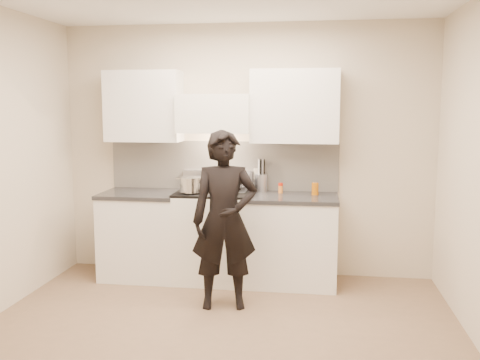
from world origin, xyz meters
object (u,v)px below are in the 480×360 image
object	(u,v)px
stove	(213,235)
counter_right	(292,239)
utensil_crock	(261,181)
wok	(233,180)
person	(225,220)

from	to	relation	value
stove	counter_right	world-z (taller)	stove
counter_right	utensil_crock	world-z (taller)	utensil_crock
counter_right	wok	xyz separation A→B (m)	(-0.63, 0.10, 0.59)
wok	person	distance (m)	0.89
wok	utensil_crock	size ratio (longest dim) A/B	1.22
stove	person	bearing A→B (deg)	-71.45
stove	person	world-z (taller)	person
wok	counter_right	bearing A→B (deg)	-9.08
stove	utensil_crock	distance (m)	0.77
wok	utensil_crock	xyz separation A→B (m)	(0.28, 0.14, -0.02)
stove	wok	xyz separation A→B (m)	(0.20, 0.10, 0.58)
utensil_crock	person	bearing A→B (deg)	-102.73
stove	utensil_crock	xyz separation A→B (m)	(0.48, 0.24, 0.55)
counter_right	person	xyz separation A→B (m)	(-0.58, -0.75, 0.35)
counter_right	wok	bearing A→B (deg)	170.92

